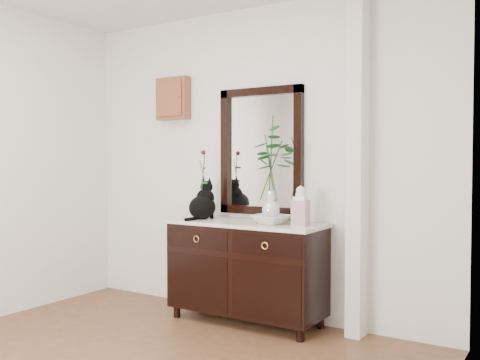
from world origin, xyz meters
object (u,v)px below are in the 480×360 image
Objects in this scene: ginger_jar at (301,205)px; lotus_bowl at (271,219)px; cat at (202,199)px; sideboard at (246,266)px.

lotus_bowl is at bearing -176.62° from ginger_jar.
cat is at bearing -179.91° from lotus_bowl.
ginger_jar is (0.94, 0.02, -0.01)m from cat.
lotus_bowl is 0.92× the size of ginger_jar.
ginger_jar is at bearing -0.43° from cat.
cat is 0.94m from ginger_jar.
lotus_bowl is at bearing -1.33° from cat.
cat is at bearing -174.70° from sideboard.
cat is 0.69m from lotus_bowl.
sideboard is 3.90× the size of cat.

